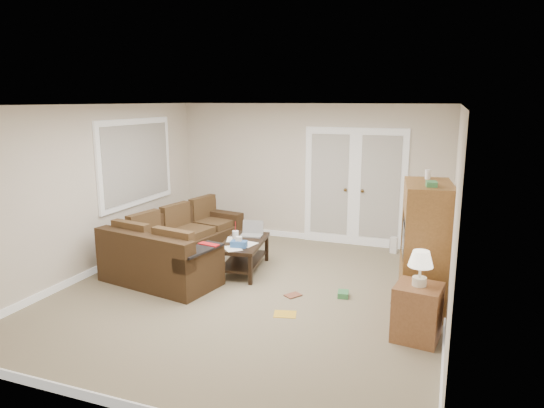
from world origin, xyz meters
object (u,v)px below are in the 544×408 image
at_px(side_cabinet, 418,308).
at_px(sectional_sofa, 176,248).
at_px(coffee_table, 244,254).
at_px(tv_armoire, 425,246).

bearing_deg(side_cabinet, sectional_sofa, 171.22).
distance_m(sectional_sofa, coffee_table, 1.08).
height_order(sectional_sofa, coffee_table, sectional_sofa).
distance_m(coffee_table, tv_armoire, 2.73).
height_order(sectional_sofa, tv_armoire, tv_armoire).
height_order(tv_armoire, side_cabinet, tv_armoire).
distance_m(coffee_table, side_cabinet, 2.96).
bearing_deg(tv_armoire, sectional_sofa, 169.62).
height_order(coffee_table, tv_armoire, tv_armoire).
xyz_separation_m(coffee_table, side_cabinet, (2.64, -1.33, 0.10)).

